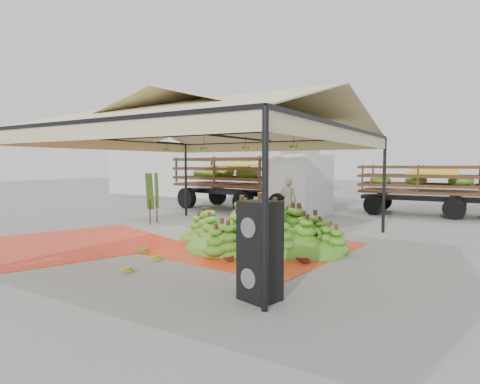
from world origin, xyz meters
The scene contains 17 objects.
ground centered at (0.00, 0.00, 0.00)m, with size 90.00×90.00×0.00m, color slate.
canopy_tent centered at (0.00, 0.00, 3.30)m, with size 8.10×8.10×4.00m.
building_white centered at (-10.00, 14.00, 2.71)m, with size 14.30×6.30×5.40m.
tarp_left centered at (-2.86, -2.10, 0.01)m, with size 4.68×4.46×0.01m, color red.
tarp_right centered at (1.67, -0.15, 0.01)m, with size 4.33×4.55×0.01m, color red.
banana_heap centered at (1.55, 0.19, 0.57)m, with size 5.32×4.37×1.14m, color #417E1A.
hand_yellow_a centered at (0.41, -2.56, 0.10)m, with size 0.46×0.38×0.21m, color gold.
hand_yellow_b centered at (0.60, -3.60, 0.10)m, with size 0.46×0.38×0.21m, color gold.
hand_red_a centered at (3.33, -0.98, 0.10)m, with size 0.46×0.37×0.21m, color #5A1B14.
hand_red_b centered at (1.83, -1.77, 0.10)m, with size 0.46×0.38×0.21m, color #5D2515.
hand_green centered at (-0.40, -2.09, 0.09)m, with size 0.41×0.33×0.18m, color #4E7017.
hanging_bunches centered at (0.03, 0.86, 2.62)m, with size 4.74×0.24×0.20m.
speaker_stack centered at (3.70, -3.60, 0.80)m, with size 0.69×0.64×1.59m.
banana_leaves centered at (-3.70, 1.46, 0.00)m, with size 0.96×1.36×3.70m, color #246D1D, non-canonical shape.
vendor centered at (0.64, 4.13, 0.85)m, with size 0.62×0.40×1.69m, color gray.
truck_left centered at (-2.41, 6.93, 1.58)m, with size 7.74×3.51×2.57m.
truck_right centered at (5.42, 9.50, 1.35)m, with size 6.44×2.40×2.19m.
Camera 1 is at (6.71, -9.12, 2.17)m, focal length 30.00 mm.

